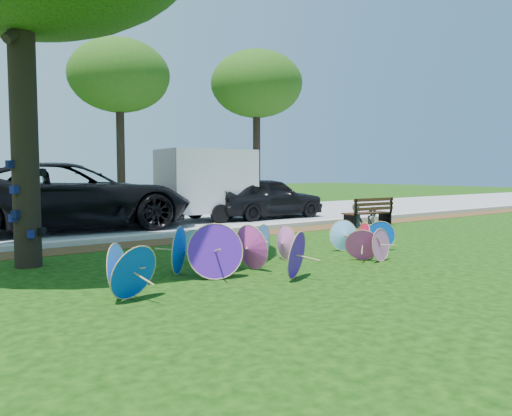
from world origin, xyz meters
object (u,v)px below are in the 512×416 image
(black_van, at_px, (70,197))
(person_left, at_px, (357,205))
(dark_pickup, at_px, (267,198))
(cargo_trailer, at_px, (207,181))
(park_bench, at_px, (367,212))
(person_right, at_px, (373,207))
(parasol_pile, at_px, (263,248))

(black_van, height_order, person_left, black_van)
(dark_pickup, height_order, cargo_trailer, cargo_trailer)
(cargo_trailer, distance_m, park_bench, 5.20)
(person_right, bearing_deg, black_van, 136.65)
(cargo_trailer, height_order, park_bench, cargo_trailer)
(person_right, bearing_deg, dark_pickup, 93.37)
(cargo_trailer, bearing_deg, person_right, -46.41)
(person_left, bearing_deg, cargo_trailer, 102.86)
(person_right, bearing_deg, parasol_pile, -168.49)
(park_bench, bearing_deg, dark_pickup, 107.63)
(dark_pickup, bearing_deg, parasol_pile, 142.78)
(cargo_trailer, bearing_deg, park_bench, -49.78)
(parasol_pile, relative_size, cargo_trailer, 2.23)
(black_van, relative_size, person_right, 6.14)
(cargo_trailer, bearing_deg, dark_pickup, -7.52)
(park_bench, distance_m, person_left, 0.43)
(parasol_pile, relative_size, park_bench, 4.01)
(park_bench, distance_m, person_right, 0.37)
(parasol_pile, height_order, person_right, person_right)
(cargo_trailer, bearing_deg, person_left, -52.74)
(dark_pickup, height_order, park_bench, dark_pickup)
(park_bench, bearing_deg, person_left, 175.65)
(person_left, distance_m, person_right, 0.71)
(park_bench, bearing_deg, person_right, 11.91)
(parasol_pile, height_order, person_left, person_left)
(black_van, relative_size, park_bench, 4.16)
(parasol_pile, height_order, cargo_trailer, cargo_trailer)
(person_left, xyz_separation_m, person_right, (0.70, 0.00, -0.11))
(black_van, xyz_separation_m, person_left, (7.04, -4.05, -0.27))
(cargo_trailer, xyz_separation_m, park_bench, (3.04, -4.12, -0.89))
(cargo_trailer, distance_m, person_left, 4.92)
(parasol_pile, bearing_deg, cargo_trailer, 65.99)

